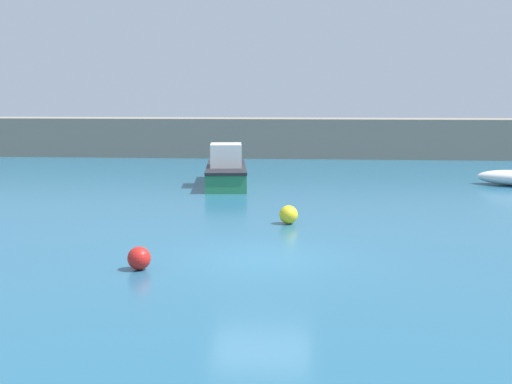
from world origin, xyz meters
The scene contains 5 objects.
ground_plane centered at (0.00, 0.00, -0.10)m, with size 120.00×120.00×0.20m, color #235B7A.
harbor_breakwater centered at (0.00, 29.07, 1.25)m, with size 60.68×3.30×2.51m, color gray.
motorboat_grey_hull centered at (-2.70, 14.26, 0.65)m, with size 2.49×6.30×1.90m.
mooring_buoy_yellow centered at (0.49, 4.87, 0.30)m, with size 0.59×0.59×0.59m, color yellow.
mooring_buoy_red centered at (-2.79, -1.38, 0.28)m, with size 0.55×0.55×0.55m, color red.
Camera 1 is at (1.33, -17.46, 4.12)m, focal length 50.00 mm.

